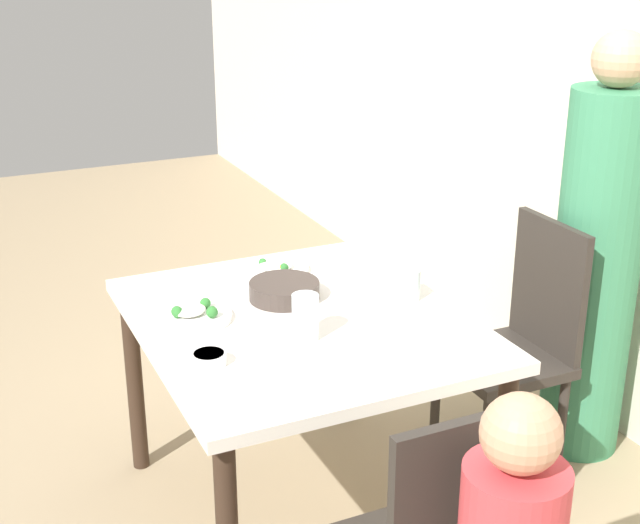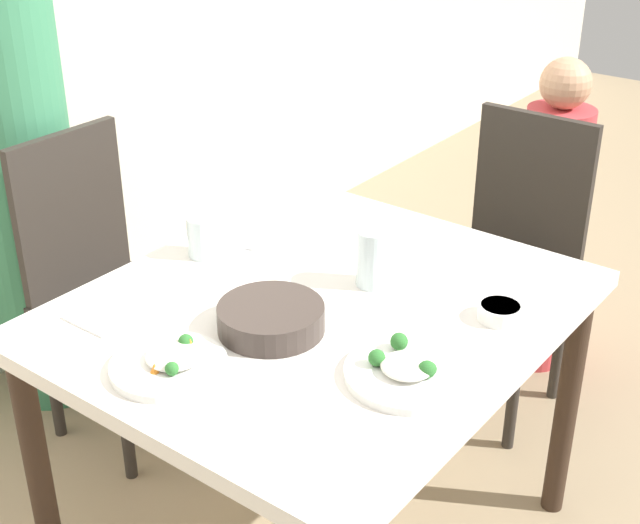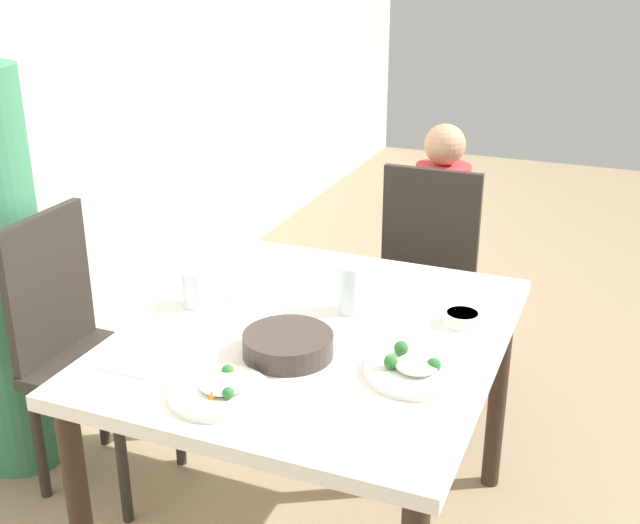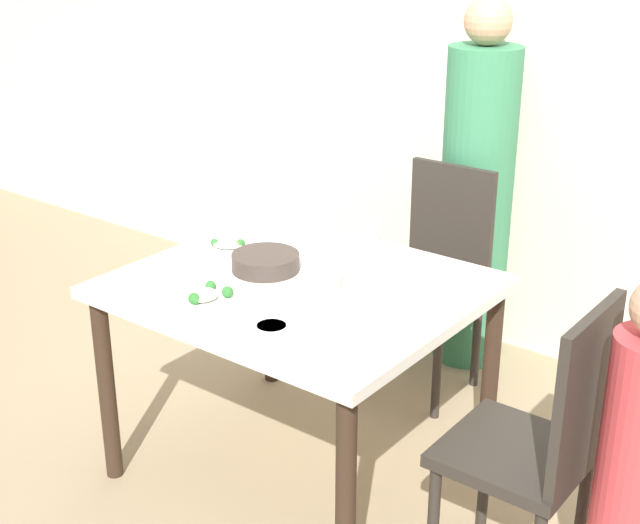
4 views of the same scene
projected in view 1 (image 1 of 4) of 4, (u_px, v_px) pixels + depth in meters
The scene contains 12 objects.
ground_plane at pixel (302, 511), 3.12m from camera, with size 10.00×10.00×0.00m, color #998466.
dining_table at pixel (301, 341), 2.89m from camera, with size 1.16×1.00×0.75m.
chair_adult_spot at pixel (519, 341), 3.23m from camera, with size 0.40×0.40×0.95m.
person_adult at pixel (596, 267), 3.28m from camera, with size 0.31×0.31×1.60m.
bowl_curry at pixel (284, 290), 2.98m from camera, with size 0.24×0.24×0.06m.
plate_rice_adult at pixel (190, 315), 2.83m from camera, with size 0.27×0.27×0.06m.
plate_rice_child at pixel (275, 268), 3.22m from camera, with size 0.24×0.24×0.05m.
bowl_rice_small at pixel (209, 358), 2.54m from camera, with size 0.10×0.10×0.04m.
glass_water_tall at pixel (408, 285), 2.97m from camera, with size 0.08×0.08×0.11m.
glass_water_short at pixel (305, 317), 2.68m from camera, with size 0.08×0.08×0.14m.
napkin_folded at pixel (350, 265), 3.28m from camera, with size 0.14×0.14×0.01m.
fork_steel at pixel (422, 321), 2.82m from camera, with size 0.18×0.07×0.01m.
Camera 1 is at (2.39, -1.03, 1.94)m, focal length 50.00 mm.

